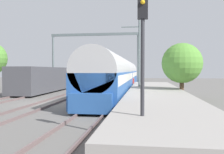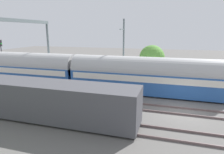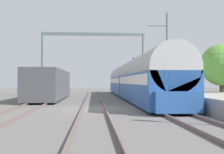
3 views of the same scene
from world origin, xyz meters
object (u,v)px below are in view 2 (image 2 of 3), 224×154
object	(u,v)px
railway_signal_far	(2,54)
catenary_gantry	(11,41)
freight_car	(54,101)
person_crossing	(76,76)
passenger_train	(75,71)

from	to	relation	value
railway_signal_far	catenary_gantry	distance (m)	10.14
freight_car	railway_signal_far	world-z (taller)	railway_signal_far
freight_car	railway_signal_far	bearing A→B (deg)	55.24
freight_car	catenary_gantry	world-z (taller)	catenary_gantry
freight_car	person_crossing	size ratio (longest dim) A/B	7.51
railway_signal_far	catenary_gantry	world-z (taller)	catenary_gantry
freight_car	railway_signal_far	size ratio (longest dim) A/B	2.41
passenger_train	person_crossing	distance (m)	1.85
freight_car	catenary_gantry	bearing A→B (deg)	59.74
passenger_train	railway_signal_far	bearing A→B (deg)	81.31
passenger_train	railway_signal_far	distance (m)	12.77
passenger_train	catenary_gantry	world-z (taller)	catenary_gantry
passenger_train	person_crossing	bearing A→B (deg)	26.91
railway_signal_far	catenary_gantry	xyz separation A→B (m)	(-6.17, -7.73, 2.24)
passenger_train	catenary_gantry	distance (m)	7.41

